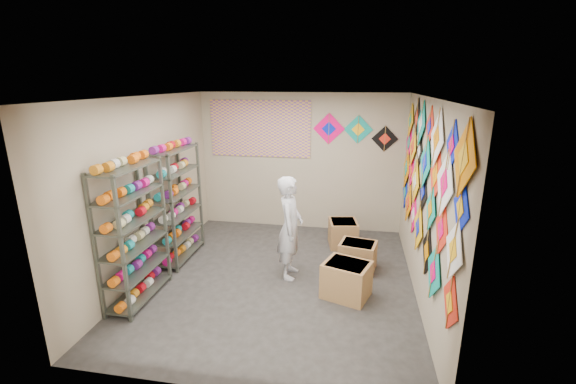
% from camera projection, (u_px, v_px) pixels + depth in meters
% --- Properties ---
extents(ground, '(4.50, 4.50, 0.00)m').
position_uv_depth(ground, '(278.00, 279.00, 5.86)').
color(ground, '#2A2825').
extents(room_walls, '(4.50, 4.50, 4.50)m').
position_uv_depth(room_walls, '(277.00, 174.00, 5.41)').
color(room_walls, tan).
rests_on(room_walls, ground).
extents(shelf_rack_front, '(0.40, 1.10, 1.90)m').
position_uv_depth(shelf_rack_front, '(133.00, 234.00, 5.09)').
color(shelf_rack_front, '#4C5147').
rests_on(shelf_rack_front, ground).
extents(shelf_rack_back, '(0.40, 1.10, 1.90)m').
position_uv_depth(shelf_rack_back, '(177.00, 204.00, 6.32)').
color(shelf_rack_back, '#4C5147').
rests_on(shelf_rack_back, ground).
extents(string_spools, '(0.12, 2.36, 0.12)m').
position_uv_depth(string_spools, '(157.00, 212.00, 5.68)').
color(string_spools, '#E30F7C').
rests_on(string_spools, ground).
extents(kite_wall_display, '(0.06, 4.30, 2.08)m').
position_uv_depth(kite_wall_display, '(424.00, 179.00, 5.10)').
color(kite_wall_display, red).
rests_on(kite_wall_display, room_walls).
extents(back_wall_kites, '(1.60, 0.02, 0.72)m').
position_uv_depth(back_wall_kites, '(353.00, 132.00, 7.26)').
color(back_wall_kites, '#F90068').
rests_on(back_wall_kites, room_walls).
extents(poster, '(2.00, 0.01, 1.10)m').
position_uv_depth(poster, '(260.00, 129.00, 7.55)').
color(poster, '#794494').
rests_on(poster, room_walls).
extents(shopkeeper, '(0.58, 0.39, 1.58)m').
position_uv_depth(shopkeeper, '(290.00, 228.00, 5.76)').
color(shopkeeper, silver).
rests_on(shopkeeper, ground).
extents(carton_a, '(0.73, 0.67, 0.50)m').
position_uv_depth(carton_a, '(346.00, 280.00, 5.33)').
color(carton_a, '#9F7945').
rests_on(carton_a, ground).
extents(carton_b, '(0.63, 0.55, 0.45)m').
position_uv_depth(carton_b, '(358.00, 256.00, 6.12)').
color(carton_b, '#9F7945').
rests_on(carton_b, ground).
extents(carton_c, '(0.57, 0.61, 0.47)m').
position_uv_depth(carton_c, '(343.00, 233.00, 7.00)').
color(carton_c, '#9F7945').
rests_on(carton_c, ground).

